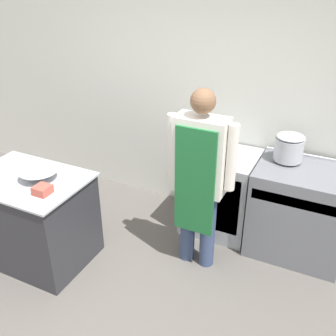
{
  "coord_description": "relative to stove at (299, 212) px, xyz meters",
  "views": [
    {
      "loc": [
        1.42,
        -1.65,
        2.61
      ],
      "look_at": [
        0.05,
        1.17,
        0.95
      ],
      "focal_mm": 42.0,
      "sensor_mm": 36.0,
      "label": 1
    }
  ],
  "objects": [
    {
      "name": "stove",
      "position": [
        0.0,
        0.0,
        0.0
      ],
      "size": [
        0.89,
        0.66,
        0.93
      ],
      "color": "slate",
      "rests_on": "ground_plane"
    },
    {
      "name": "mixing_bowl",
      "position": [
        -2.14,
        -1.14,
        0.46
      ],
      "size": [
        0.35,
        0.35,
        0.09
      ],
      "color": "#B2B5BC",
      "rests_on": "prep_counter"
    },
    {
      "name": "stock_pot",
      "position": [
        -0.2,
        0.12,
        0.6
      ],
      "size": [
        0.27,
        0.27,
        0.26
      ],
      "color": "#B2B5BC",
      "rests_on": "stove"
    },
    {
      "name": "wall_back",
      "position": [
        -1.18,
        0.41,
        0.89
      ],
      "size": [
        8.0,
        0.05,
        2.7
      ],
      "color": "silver",
      "rests_on": "ground_plane"
    },
    {
      "name": "prep_counter",
      "position": [
        -2.26,
        -1.19,
        -0.02
      ],
      "size": [
        1.08,
        0.77,
        0.87
      ],
      "color": "#2D2D33",
      "rests_on": "ground_plane"
    },
    {
      "name": "person_cook",
      "position": [
        -0.82,
        -0.59,
        0.53
      ],
      "size": [
        0.63,
        0.24,
        1.73
      ],
      "color": "#38476B",
      "rests_on": "ground_plane"
    },
    {
      "name": "plastic_tub",
      "position": [
        -1.94,
        -1.33,
        0.46
      ],
      "size": [
        0.13,
        0.13,
        0.07
      ],
      "color": "#B24C3F",
      "rests_on": "prep_counter"
    },
    {
      "name": "fridge_unit",
      "position": [
        -0.82,
        0.04,
        -0.01
      ],
      "size": [
        0.71,
        0.63,
        0.88
      ],
      "color": "#A8ADB2",
      "rests_on": "ground_plane"
    }
  ]
}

